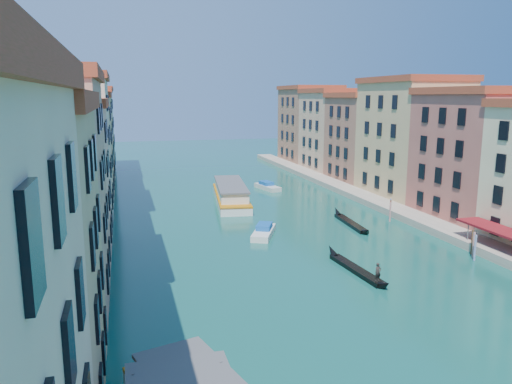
{
  "coord_description": "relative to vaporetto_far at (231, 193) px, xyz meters",
  "views": [
    {
      "loc": [
        -18.29,
        -5.26,
        17.71
      ],
      "look_at": [
        -3.59,
        49.14,
        6.89
      ],
      "focal_mm": 35.0,
      "sensor_mm": 36.0,
      "label": 1
    }
  ],
  "objects": [
    {
      "name": "left_bank_palazzos",
      "position": [
        -25.29,
        -11.68,
        8.26
      ],
      "size": [
        12.8,
        128.4,
        21.0
      ],
      "color": "beige",
      "rests_on": "ground"
    },
    {
      "name": "right_bank_palazzos",
      "position": [
        30.71,
        -11.36,
        8.3
      ],
      "size": [
        12.8,
        128.4,
        21.0
      ],
      "color": "maroon",
      "rests_on": "ground"
    },
    {
      "name": "quay",
      "position": [
        22.71,
        -11.35,
        -0.95
      ],
      "size": [
        4.0,
        140.0,
        1.0
      ],
      "primitive_type": "cube",
      "color": "gray",
      "rests_on": "ground"
    },
    {
      "name": "vaporetto_far",
      "position": [
        0.0,
        0.0,
        0.0
      ],
      "size": [
        7.64,
        22.03,
        3.21
      ],
      "rotation": [
        0.0,
        0.0,
        -0.13
      ],
      "color": "white",
      "rests_on": "ground"
    },
    {
      "name": "gondola_fore",
      "position": [
        5.06,
        -37.24,
        -1.03
      ],
      "size": [
        1.84,
        12.4,
        2.47
      ],
      "rotation": [
        0.0,
        0.0,
        0.07
      ],
      "color": "black",
      "rests_on": "ground"
    },
    {
      "name": "gondola_far",
      "position": [
        12.92,
        -19.42,
        -1.07
      ],
      "size": [
        1.86,
        12.88,
        1.82
      ],
      "rotation": [
        0.0,
        0.0,
        -0.07
      ],
      "color": "black",
      "rests_on": "ground"
    },
    {
      "name": "motorboat_mid",
      "position": [
        -0.33,
        -21.64,
        -0.88
      ],
      "size": [
        4.95,
        7.25,
        1.45
      ],
      "rotation": [
        0.0,
        0.0,
        -0.44
      ],
      "color": "white",
      "rests_on": "ground"
    },
    {
      "name": "motorboat_far",
      "position": [
        9.36,
        9.68,
        -0.87
      ],
      "size": [
        3.73,
        7.44,
        1.48
      ],
      "rotation": [
        0.0,
        0.0,
        0.22
      ],
      "color": "silver",
      "rests_on": "ground"
    }
  ]
}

